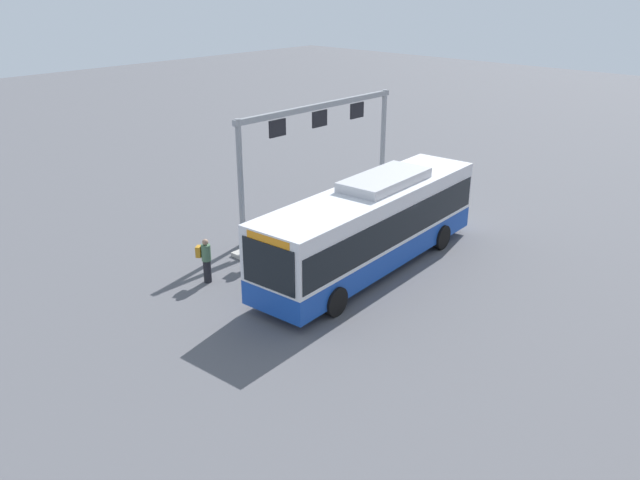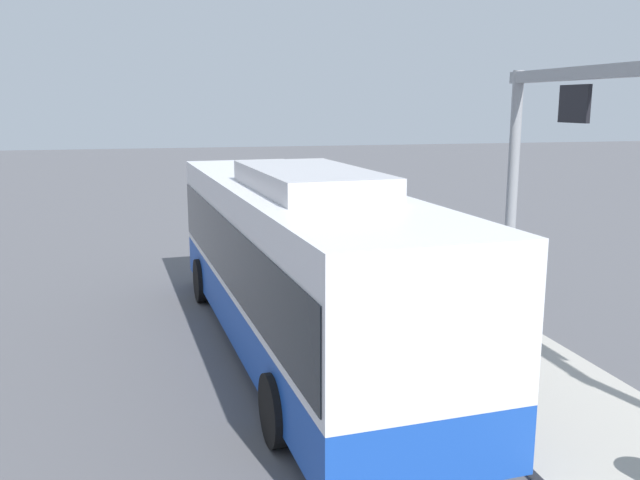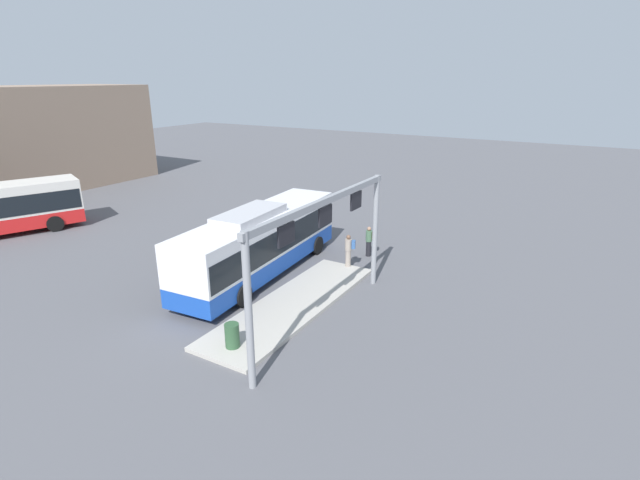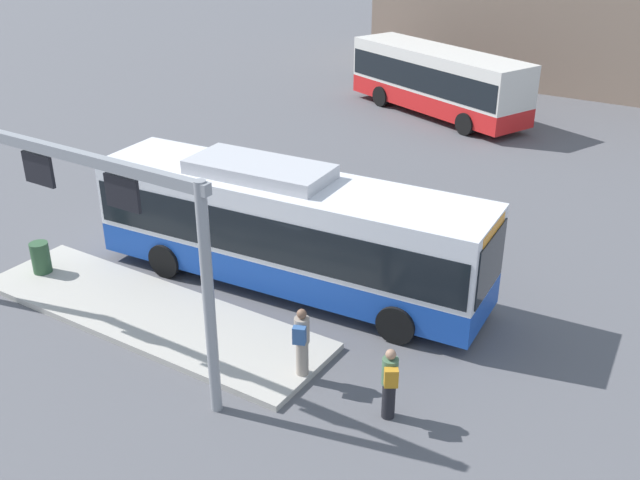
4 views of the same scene
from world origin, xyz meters
The scene contains 7 objects.
ground_plane centered at (0.00, 0.00, 0.00)m, with size 120.00×120.00×0.00m, color #56565B.
platform_curb centered at (-2.10, -3.29, 0.08)m, with size 10.00×2.80×0.16m, color #B2ADA3.
bus_main centered at (-0.01, 0.00, 1.81)m, with size 11.23×3.30×3.46m.
person_boarding centered at (4.95, -3.56, 0.89)m, with size 0.54×0.61×1.67m.
person_waiting_near centered at (2.72, -3.44, 1.05)m, with size 0.48×0.60×1.67m.
platform_sign_gantry centered at (-2.87, -5.25, 3.77)m, with size 9.64×0.24×5.20m.
trash_bin centered at (-6.17, -3.34, 0.61)m, with size 0.52×0.52×0.90m, color #2D5133.
Camera 3 is at (-17.38, -13.51, 9.32)m, focal length 26.66 mm.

